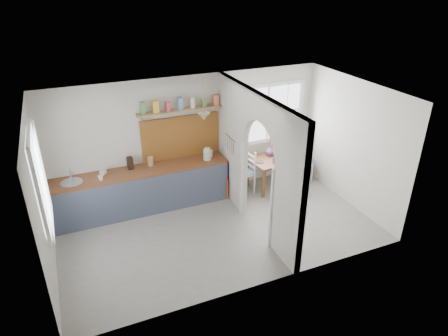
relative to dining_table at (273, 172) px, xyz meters
name	(u,v)px	position (x,y,z in m)	size (l,w,h in m)	color
floor	(220,230)	(-1.79, -1.14, -0.35)	(5.80, 3.20, 0.01)	gray
ceiling	(219,97)	(-1.79, -1.14, 2.25)	(5.80, 3.20, 0.01)	beige
walls	(219,169)	(-1.79, -1.14, 0.95)	(5.81, 3.21, 2.60)	beige
partition	(254,153)	(-1.09, -1.08, 1.10)	(0.12, 3.20, 2.60)	beige
kitchen_window	(38,182)	(-4.66, -1.14, 1.30)	(0.10, 1.16, 1.50)	white
nook_window	(268,113)	(0.01, 0.42, 1.25)	(1.76, 0.10, 1.30)	white
counter	(143,189)	(-2.92, 0.19, 0.11)	(3.50, 0.60, 0.90)	brown
sink	(72,183)	(-4.22, 0.16, 0.54)	(0.40, 0.40, 0.02)	silver
backsplash	(181,137)	(-1.99, 0.43, 1.00)	(1.65, 0.03, 0.90)	#9D6126
shelf	(181,108)	(-1.99, 0.35, 1.65)	(1.75, 0.20, 0.21)	#A47747
pendant_lamp	(204,117)	(-1.64, 0.01, 1.53)	(0.26, 0.26, 0.16)	beige
utensil_rail	(230,138)	(-1.18, -0.24, 1.10)	(0.02, 0.02, 0.50)	silver
dining_table	(273,172)	(0.00, 0.00, 0.00)	(1.12, 0.74, 0.70)	brown
chair_left	(242,172)	(-0.77, 0.04, 0.14)	(0.45, 0.45, 0.98)	silver
chair_right	(304,161)	(0.85, 0.09, 0.08)	(0.39, 0.39, 0.87)	silver
kettle	(207,154)	(-1.54, 0.10, 0.68)	(0.22, 0.18, 0.26)	beige
mug_a	(101,178)	(-3.70, 0.03, 0.60)	(0.10, 0.10, 0.10)	white
mug_b	(103,172)	(-3.63, 0.23, 0.60)	(0.13, 0.13, 0.11)	white
knife_block	(130,163)	(-3.09, 0.32, 0.67)	(0.10, 0.15, 0.23)	#332018
jar	(150,161)	(-2.69, 0.29, 0.64)	(0.11, 0.11, 0.18)	#9F895A
towel_magenta	(227,188)	(-1.21, -0.15, -0.07)	(0.02, 0.03, 0.54)	#B22355
towel_orange	(228,190)	(-1.21, -0.18, -0.10)	(0.02, 0.03, 0.45)	orange
bowl	(289,156)	(0.30, -0.12, 0.39)	(0.30, 0.30, 0.07)	silver
table_cup	(274,160)	(-0.11, -0.19, 0.39)	(0.10, 0.10, 0.09)	#5D7B58
plate	(260,162)	(-0.39, -0.07, 0.36)	(0.16, 0.16, 0.01)	#2B2323
vase	(270,151)	(-0.01, 0.17, 0.46)	(0.21, 0.21, 0.22)	#67316F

